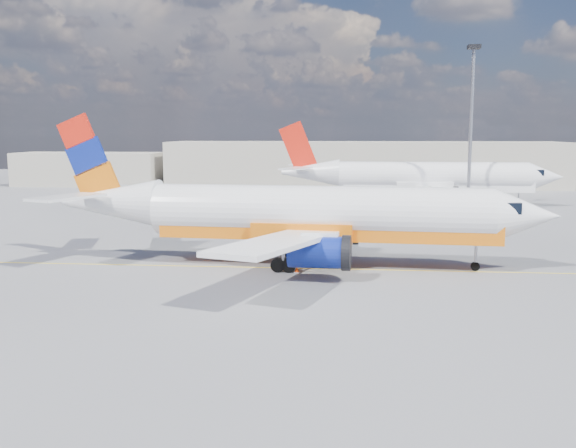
{
  "coord_description": "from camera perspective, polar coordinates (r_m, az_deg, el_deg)",
  "views": [
    {
      "loc": [
        2.32,
        -42.08,
        9.71
      ],
      "look_at": [
        -1.72,
        1.01,
        3.5
      ],
      "focal_mm": 40.0,
      "sensor_mm": 36.0,
      "label": 1
    }
  ],
  "objects": [
    {
      "name": "floodlight_mast",
      "position": [
        81.56,
        15.99,
        9.46
      ],
      "size": [
        1.46,
        1.46,
        20.01
      ],
      "color": "#9A9AA2",
      "rests_on": "ground"
    },
    {
      "name": "main_jet",
      "position": [
        46.76,
        1.4,
        0.83
      ],
      "size": [
        37.06,
        29.25,
        11.23
      ],
      "rotation": [
        0.0,
        0.0,
        -0.07
      ],
      "color": "white",
      "rests_on": "ground"
    },
    {
      "name": "ground",
      "position": [
        43.25,
        2.15,
        -4.82
      ],
      "size": [
        240.0,
        240.0,
        0.0
      ],
      "primitive_type": "plane",
      "color": "#59595D",
      "rests_on": "ground"
    },
    {
      "name": "taxi_line",
      "position": [
        46.17,
        2.36,
        -3.97
      ],
      "size": [
        70.0,
        0.15,
        0.01
      ],
      "primitive_type": "cube",
      "color": "yellow",
      "rests_on": "ground"
    },
    {
      "name": "terminal_main",
      "position": [
        117.25,
        6.69,
        5.32
      ],
      "size": [
        70.0,
        14.0,
        8.0
      ],
      "primitive_type": "cube",
      "color": "#B7AF9E",
      "rests_on": "ground"
    },
    {
      "name": "traffic_cone",
      "position": [
        44.78,
        0.78,
        -4.02
      ],
      "size": [
        0.37,
        0.37,
        0.52
      ],
      "color": "white",
      "rests_on": "ground"
    },
    {
      "name": "second_jet",
      "position": [
        86.28,
        11.94,
        4.02
      ],
      "size": [
        36.95,
        29.25,
        11.2
      ],
      "rotation": [
        0.0,
        0.0,
        -0.01
      ],
      "color": "white",
      "rests_on": "ground"
    },
    {
      "name": "terminal_annex",
      "position": [
        123.68,
        -17.2,
        4.7
      ],
      "size": [
        26.0,
        10.0,
        6.0
      ],
      "primitive_type": "cube",
      "color": "#B7AF9E",
      "rests_on": "ground"
    }
  ]
}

